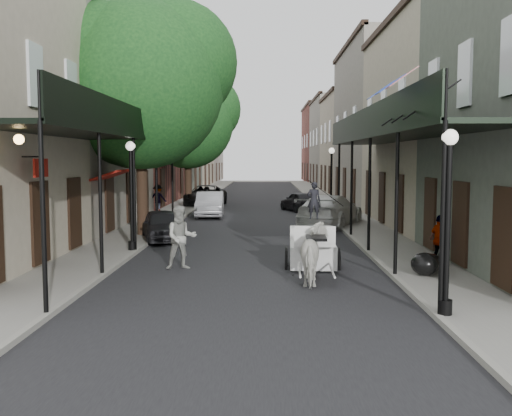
{
  "coord_description": "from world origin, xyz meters",
  "views": [
    {
      "loc": [
        0.47,
        -13.32,
        3.26
      ],
      "look_at": [
        0.16,
        5.65,
        1.6
      ],
      "focal_mm": 40.0,
      "sensor_mm": 36.0,
      "label": 1
    }
  ],
  "objects_px": {
    "car_left_near": "(162,225)",
    "car_left_mid": "(210,204)",
    "tree_far": "(193,119)",
    "carriage": "(312,233)",
    "car_left_far": "(206,196)",
    "car_right_far": "(300,201)",
    "pedestrian_sidewalk_left": "(158,198)",
    "car_right_near": "(330,210)",
    "horse": "(316,254)",
    "pedestrian_walking": "(181,238)",
    "lamppost_right_far": "(331,180)",
    "lamppost_left": "(131,194)",
    "pedestrian_sidewalk_right": "(440,240)",
    "tree_near": "(151,79)",
    "lamppost_right_near": "(448,219)"
  },
  "relations": [
    {
      "from": "car_left_near",
      "to": "car_left_mid",
      "type": "xyz_separation_m",
      "value": [
        0.99,
        9.24,
        0.07
      ]
    },
    {
      "from": "tree_far",
      "to": "car_left_near",
      "type": "relative_size",
      "value": 2.36
    },
    {
      "from": "carriage",
      "to": "car_left_far",
      "type": "xyz_separation_m",
      "value": [
        -5.49,
        21.59,
        -0.3
      ]
    },
    {
      "from": "car_left_far",
      "to": "car_right_far",
      "type": "xyz_separation_m",
      "value": [
        6.2,
        -3.78,
        -0.09
      ]
    },
    {
      "from": "pedestrian_sidewalk_left",
      "to": "car_right_near",
      "type": "relative_size",
      "value": 0.31
    },
    {
      "from": "horse",
      "to": "car_left_near",
      "type": "xyz_separation_m",
      "value": [
        -5.4,
        7.63,
        -0.16
      ]
    },
    {
      "from": "horse",
      "to": "car_left_near",
      "type": "height_order",
      "value": "horse"
    },
    {
      "from": "carriage",
      "to": "pedestrian_walking",
      "type": "xyz_separation_m",
      "value": [
        -3.89,
        -0.59,
        -0.08
      ]
    },
    {
      "from": "pedestrian_walking",
      "to": "car_left_mid",
      "type": "xyz_separation_m",
      "value": [
        -0.61,
        15.02,
        -0.25
      ]
    },
    {
      "from": "lamppost_right_far",
      "to": "car_left_near",
      "type": "bearing_deg",
      "value": -130.55
    },
    {
      "from": "lamppost_left",
      "to": "pedestrian_walking",
      "type": "relative_size",
      "value": 1.98
    },
    {
      "from": "car_left_mid",
      "to": "car_right_far",
      "type": "xyz_separation_m",
      "value": [
        5.21,
        3.39,
        -0.07
      ]
    },
    {
      "from": "carriage",
      "to": "pedestrian_sidewalk_right",
      "type": "height_order",
      "value": "carriage"
    },
    {
      "from": "pedestrian_sidewalk_left",
      "to": "lamppost_right_far",
      "type": "bearing_deg",
      "value": 172.38
    },
    {
      "from": "tree_near",
      "to": "car_right_far",
      "type": "height_order",
      "value": "tree_near"
    },
    {
      "from": "lamppost_right_near",
      "to": "car_left_mid",
      "type": "relative_size",
      "value": 0.88
    },
    {
      "from": "tree_far",
      "to": "pedestrian_sidewalk_left",
      "type": "distance_m",
      "value": 6.8
    },
    {
      "from": "tree_far",
      "to": "lamppost_left",
      "type": "xyz_separation_m",
      "value": [
        0.15,
        -18.18,
        -3.79
      ]
    },
    {
      "from": "lamppost_right_far",
      "to": "car_right_far",
      "type": "xyz_separation_m",
      "value": [
        -1.5,
        3.62,
        -1.43
      ]
    },
    {
      "from": "tree_near",
      "to": "lamppost_right_near",
      "type": "bearing_deg",
      "value": -55.73
    },
    {
      "from": "tree_near",
      "to": "lamppost_right_far",
      "type": "height_order",
      "value": "tree_near"
    },
    {
      "from": "lamppost_right_near",
      "to": "car_right_near",
      "type": "bearing_deg",
      "value": 91.79
    },
    {
      "from": "lamppost_right_near",
      "to": "pedestrian_walking",
      "type": "bearing_deg",
      "value": 139.46
    },
    {
      "from": "lamppost_right_far",
      "to": "carriage",
      "type": "distance_m",
      "value": 14.4
    },
    {
      "from": "tree_far",
      "to": "car_right_near",
      "type": "distance_m",
      "value": 13.82
    },
    {
      "from": "car_left_mid",
      "to": "car_right_far",
      "type": "bearing_deg",
      "value": 30.12
    },
    {
      "from": "carriage",
      "to": "car_left_mid",
      "type": "xyz_separation_m",
      "value": [
        -4.5,
        14.43,
        -0.32
      ]
    },
    {
      "from": "pedestrian_walking",
      "to": "pedestrian_sidewalk_right",
      "type": "bearing_deg",
      "value": -13.87
    },
    {
      "from": "car_left_mid",
      "to": "horse",
      "type": "bearing_deg",
      "value": -78.26
    },
    {
      "from": "pedestrian_walking",
      "to": "pedestrian_sidewalk_left",
      "type": "bearing_deg",
      "value": 87.88
    },
    {
      "from": "lamppost_right_near",
      "to": "car_right_far",
      "type": "bearing_deg",
      "value": 93.63
    },
    {
      "from": "tree_near",
      "to": "car_left_near",
      "type": "distance_m",
      "value": 6.01
    },
    {
      "from": "car_right_far",
      "to": "pedestrian_sidewalk_left",
      "type": "bearing_deg",
      "value": -6.41
    },
    {
      "from": "car_left_far",
      "to": "pedestrian_sidewalk_right",
      "type": "bearing_deg",
      "value": -63.47
    },
    {
      "from": "pedestrian_sidewalk_right",
      "to": "car_left_mid",
      "type": "distance_m",
      "value": 16.98
    },
    {
      "from": "car_right_far",
      "to": "pedestrian_sidewalk_right",
      "type": "bearing_deg",
      "value": 80.31
    },
    {
      "from": "car_right_near",
      "to": "pedestrian_sidewalk_right",
      "type": "bearing_deg",
      "value": 123.98
    },
    {
      "from": "lamppost_right_near",
      "to": "tree_near",
      "type": "bearing_deg",
      "value": 124.27
    },
    {
      "from": "lamppost_right_near",
      "to": "car_left_mid",
      "type": "bearing_deg",
      "value": 108.35
    },
    {
      "from": "pedestrian_sidewalk_left",
      "to": "car_right_far",
      "type": "distance_m",
      "value": 8.62
    },
    {
      "from": "tree_far",
      "to": "car_left_far",
      "type": "bearing_deg",
      "value": 62.21
    },
    {
      "from": "lamppost_right_far",
      "to": "pedestrian_sidewalk_right",
      "type": "xyz_separation_m",
      "value": [
        1.52,
        -14.62,
        -1.19
      ]
    },
    {
      "from": "lamppost_left",
      "to": "car_left_near",
      "type": "xyz_separation_m",
      "value": [
        0.5,
        3.0,
        -1.43
      ]
    },
    {
      "from": "lamppost_left",
      "to": "lamppost_right_near",
      "type": "bearing_deg",
      "value": -44.29
    },
    {
      "from": "pedestrian_walking",
      "to": "car_left_far",
      "type": "xyz_separation_m",
      "value": [
        -1.6,
        22.18,
        -0.22
      ]
    },
    {
      "from": "lamppost_right_far",
      "to": "car_right_near",
      "type": "height_order",
      "value": "lamppost_right_far"
    },
    {
      "from": "carriage",
      "to": "car_left_far",
      "type": "height_order",
      "value": "carriage"
    },
    {
      "from": "carriage",
      "to": "horse",
      "type": "bearing_deg",
      "value": -90.0
    },
    {
      "from": "car_left_near",
      "to": "car_left_far",
      "type": "height_order",
      "value": "car_left_far"
    },
    {
      "from": "pedestrian_walking",
      "to": "car_left_near",
      "type": "bearing_deg",
      "value": 90.39
    }
  ]
}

